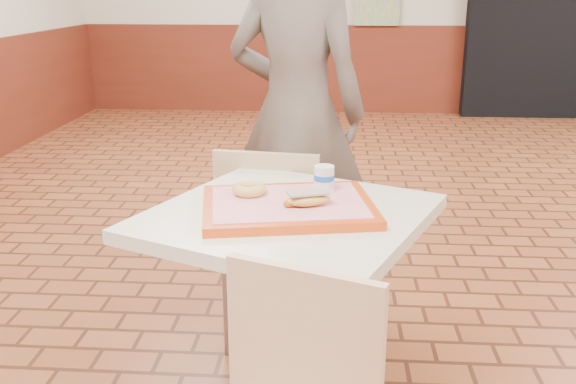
# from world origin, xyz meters

# --- Properties ---
(corridor_doorway) EXTENTS (1.60, 0.22, 2.20)m
(corridor_doorway) POSITION_xyz_m (1.20, 4.88, 1.10)
(corridor_doorway) COLOR black
(corridor_doorway) RESTS_ON ground
(main_table) EXTENTS (0.76, 0.76, 0.80)m
(main_table) POSITION_xyz_m (-1.19, -0.79, 0.54)
(main_table) COLOR beige
(main_table) RESTS_ON ground
(chair_main_back) EXTENTS (0.44, 0.44, 0.86)m
(chair_main_back) POSITION_xyz_m (-1.29, -0.23, 0.48)
(chair_main_back) COLOR tan
(chair_main_back) RESTS_ON ground
(customer) EXTENTS (0.72, 0.55, 1.77)m
(customer) POSITION_xyz_m (-1.23, 0.33, 0.88)
(customer) COLOR brown
(customer) RESTS_ON ground
(serving_tray) EXTENTS (0.50, 0.39, 0.03)m
(serving_tray) POSITION_xyz_m (-1.19, -0.79, 0.82)
(serving_tray) COLOR #C33E0E
(serving_tray) RESTS_ON main_table
(ring_donut) EXTENTS (0.14, 0.14, 0.03)m
(ring_donut) POSITION_xyz_m (-1.32, -0.73, 0.85)
(ring_donut) COLOR gold
(ring_donut) RESTS_ON serving_tray
(long_john_donut) EXTENTS (0.15, 0.10, 0.04)m
(long_john_donut) POSITION_xyz_m (-1.13, -0.82, 0.85)
(long_john_donut) COLOR gold
(long_john_donut) RESTS_ON serving_tray
(paper_cup) EXTENTS (0.06, 0.06, 0.08)m
(paper_cup) POSITION_xyz_m (-1.09, -0.68, 0.87)
(paper_cup) COLOR silver
(paper_cup) RESTS_ON serving_tray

